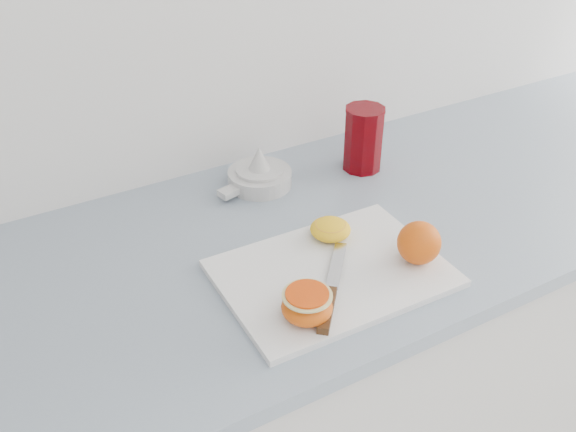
{
  "coord_description": "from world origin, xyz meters",
  "views": [
    {
      "loc": [
        -0.58,
        0.88,
        1.57
      ],
      "look_at": [
        -0.13,
        1.67,
        0.96
      ],
      "focal_mm": 40.0,
      "sensor_mm": 36.0,
      "label": 1
    }
  ],
  "objects_px": {
    "cutting_board": "(332,273)",
    "half_orange": "(307,305)",
    "red_tumbler": "(363,141)",
    "counter": "(347,375)",
    "citrus_juicer": "(259,175)"
  },
  "relations": [
    {
      "from": "cutting_board",
      "to": "half_orange",
      "type": "xyz_separation_m",
      "value": [
        -0.1,
        -0.08,
        0.03
      ]
    },
    {
      "from": "counter",
      "to": "cutting_board",
      "type": "xyz_separation_m",
      "value": [
        -0.15,
        -0.13,
        0.45
      ]
    },
    {
      "from": "counter",
      "to": "red_tumbler",
      "type": "distance_m",
      "value": 0.54
    },
    {
      "from": "counter",
      "to": "half_orange",
      "type": "xyz_separation_m",
      "value": [
        -0.24,
        -0.21,
        0.48
      ]
    },
    {
      "from": "cutting_board",
      "to": "red_tumbler",
      "type": "height_order",
      "value": "red_tumbler"
    },
    {
      "from": "cutting_board",
      "to": "citrus_juicer",
      "type": "relative_size",
      "value": 2.23
    },
    {
      "from": "half_orange",
      "to": "red_tumbler",
      "type": "distance_m",
      "value": 0.5
    },
    {
      "from": "counter",
      "to": "red_tumbler",
      "type": "height_order",
      "value": "red_tumbler"
    },
    {
      "from": "half_orange",
      "to": "red_tumbler",
      "type": "height_order",
      "value": "red_tumbler"
    },
    {
      "from": "citrus_juicer",
      "to": "half_orange",
      "type": "bearing_deg",
      "value": -107.46
    },
    {
      "from": "cutting_board",
      "to": "half_orange",
      "type": "bearing_deg",
      "value": -141.35
    },
    {
      "from": "cutting_board",
      "to": "half_orange",
      "type": "relative_size",
      "value": 4.73
    },
    {
      "from": "half_orange",
      "to": "citrus_juicer",
      "type": "bearing_deg",
      "value": 72.54
    },
    {
      "from": "red_tumbler",
      "to": "counter",
      "type": "bearing_deg",
      "value": -126.47
    },
    {
      "from": "red_tumbler",
      "to": "citrus_juicer",
      "type": "bearing_deg",
      "value": 169.19
    }
  ]
}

